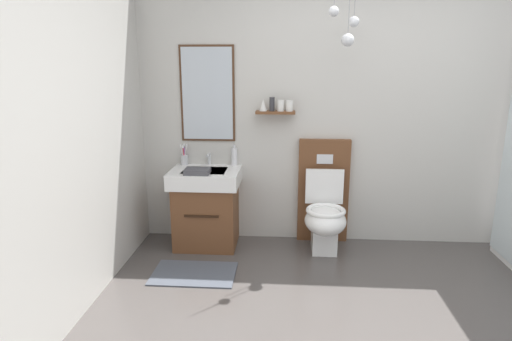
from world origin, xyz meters
TOP-DOWN VIEW (x-y plane):
  - wall_back at (-0.01, 1.74)m, footprint 4.49×0.64m
  - wall_left at (-2.18, 0.00)m, footprint 0.12×3.60m
  - bath_mat at (-1.48, 0.85)m, footprint 0.68×0.44m
  - vanity_sink_left at (-1.48, 1.46)m, footprint 0.63×0.52m
  - tap_on_left_sink at (-1.48, 1.65)m, footprint 0.03×0.13m
  - toilet at (-0.38, 1.48)m, footprint 0.48×0.63m
  - toothbrush_cup at (-1.72, 1.64)m, footprint 0.07×0.07m
  - soap_dispenser at (-1.24, 1.65)m, footprint 0.06×0.06m
  - folded_hand_towel at (-1.52, 1.30)m, footprint 0.22×0.16m

SIDE VIEW (x-z plane):
  - bath_mat at x=-1.48m, z-range 0.00..0.01m
  - toilet at x=-0.38m, z-range -0.12..0.88m
  - vanity_sink_left at x=-1.48m, z-range 0.02..0.76m
  - folded_hand_towel at x=-1.52m, z-range 0.74..0.78m
  - toothbrush_cup at x=-1.72m, z-range 0.70..0.90m
  - tap_on_left_sink at x=-1.48m, z-range 0.75..0.87m
  - soap_dispenser at x=-1.24m, z-range 0.72..0.92m
  - wall_left at x=-2.18m, z-range 0.00..2.62m
  - wall_back at x=-0.01m, z-range 0.00..2.62m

